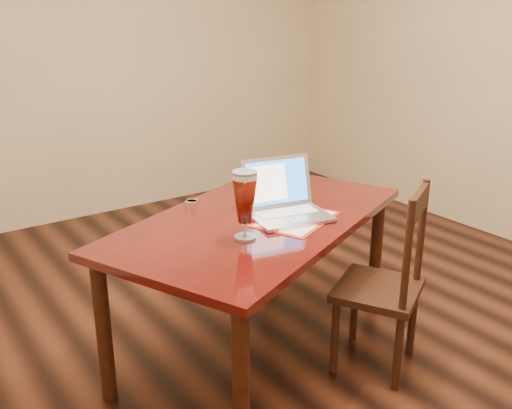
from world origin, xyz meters
TOP-DOWN VIEW (x-y plane):
  - ground at (0.00, 0.00)m, footprint 5.00×5.00m
  - dining_table at (-0.15, 0.05)m, footprint 1.76×1.40m
  - dining_chair at (0.26, -0.41)m, footprint 0.52×0.52m

SIDE VIEW (x-z plane):
  - ground at x=0.00m, z-range 0.00..0.00m
  - dining_chair at x=0.26m, z-range -0.03..0.90m
  - dining_table at x=-0.15m, z-range 0.14..1.17m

